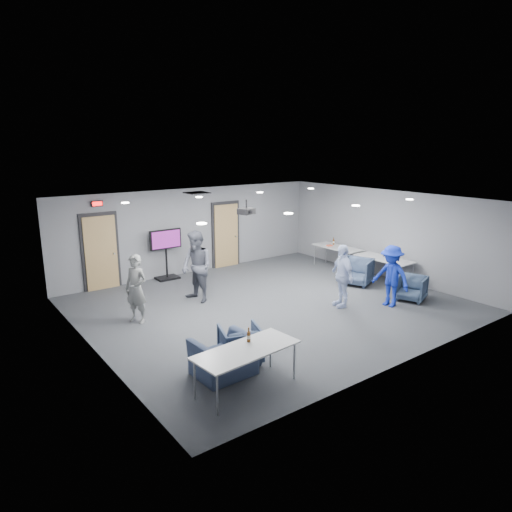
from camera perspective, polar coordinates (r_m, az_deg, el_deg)
floor at (r=11.83m, az=1.86°, el=-6.14°), size 9.00×9.00×0.00m
ceiling at (r=11.20m, az=1.97°, el=6.95°), size 9.00×9.00×0.00m
wall_back at (r=14.72m, az=-7.83°, el=3.16°), size 9.00×0.02×2.70m
wall_front at (r=8.80m, az=18.39°, el=-4.71°), size 9.00×0.02×2.70m
wall_left at (r=9.42m, az=-20.09°, el=-3.62°), size 0.02×8.00×2.70m
wall_right at (r=14.62m, az=15.88°, el=2.69°), size 0.02×8.00×2.70m
door_left at (r=13.58m, az=-18.83°, el=0.43°), size 1.06×0.17×2.24m
door_right at (r=15.33m, az=-3.79°, el=2.62°), size 1.06×0.17×2.24m
exit_sign at (r=13.33m, az=-19.27°, el=6.21°), size 0.32×0.08×0.16m
hvac_diffuser at (r=13.25m, az=-7.39°, el=7.84°), size 0.60×0.60×0.03m
downlights at (r=11.21m, az=1.97°, el=6.88°), size 6.18×3.78×0.02m
person_a at (r=10.85m, az=-14.76°, el=-4.00°), size 0.62×0.70×1.60m
person_b at (r=11.94m, az=-7.42°, el=-1.36°), size 0.84×1.01×1.87m
person_c at (r=11.72m, az=10.70°, el=-2.44°), size 0.67×1.02×1.61m
person_d at (r=12.04m, az=16.52°, el=-2.42°), size 0.66×1.06×1.58m
chair_right_b at (r=13.74m, az=12.46°, el=-1.91°), size 1.12×1.11×0.78m
chair_right_c at (r=12.77m, az=18.84°, el=-3.82°), size 0.93×0.92×0.66m
chair_front_a at (r=8.83m, az=-1.99°, el=-10.90°), size 0.95×0.97×0.70m
chair_front_b at (r=8.32m, az=-3.85°, el=-12.55°), size 1.10×0.97×0.69m
table_right_a at (r=15.33m, az=10.14°, el=0.95°), size 0.72×1.72×0.73m
table_right_b at (r=14.13m, az=15.73°, el=-0.44°), size 0.74×1.78×0.73m
table_front_left at (r=7.75m, az=-1.19°, el=-11.83°), size 1.90×0.92×0.73m
bottle_front at (r=7.95m, az=-0.92°, el=-10.03°), size 0.07×0.07×0.26m
bottle_right at (r=15.63m, az=9.67°, el=1.75°), size 0.07×0.07×0.25m
snack_box at (r=15.39m, az=9.16°, el=1.31°), size 0.20×0.14×0.04m
wrapper at (r=13.80m, az=16.48°, el=-0.54°), size 0.24×0.19×0.05m
tv_stand at (r=14.11m, az=-11.17°, el=0.60°), size 1.01×0.48×1.55m
projector at (r=11.49m, az=-1.20°, el=5.64°), size 0.45×0.41×0.36m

